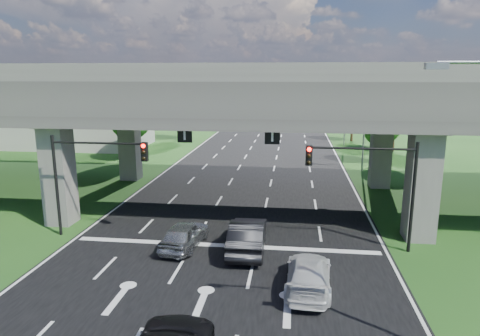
% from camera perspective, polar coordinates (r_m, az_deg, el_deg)
% --- Properties ---
extents(ground, '(160.00, 160.00, 0.00)m').
position_cam_1_polar(ground, '(21.16, -3.63, -13.97)').
color(ground, '#194014').
rests_on(ground, ground).
extents(road, '(18.00, 120.00, 0.03)m').
position_cam_1_polar(road, '(30.33, -0.10, -5.63)').
color(road, black).
rests_on(road, ground).
extents(overpass, '(80.00, 15.00, 10.00)m').
position_cam_1_polar(overpass, '(30.87, 0.37, 9.65)').
color(overpass, '#32302D').
rests_on(overpass, ground).
extents(warehouse, '(20.00, 10.00, 4.00)m').
position_cam_1_polar(warehouse, '(61.71, -21.69, 4.61)').
color(warehouse, '#9E9E99').
rests_on(warehouse, ground).
extents(signal_right, '(5.76, 0.54, 6.00)m').
position_cam_1_polar(signal_right, '(23.52, 17.20, -0.96)').
color(signal_right, black).
rests_on(signal_right, ground).
extents(signal_left, '(5.76, 0.54, 6.00)m').
position_cam_1_polar(signal_left, '(25.84, -19.38, 0.06)').
color(signal_left, black).
rests_on(signal_left, ground).
extents(streetlight_far, '(3.38, 0.25, 10.00)m').
position_cam_1_polar(streetlight_far, '(43.24, 15.84, 7.20)').
color(streetlight_far, gray).
rests_on(streetlight_far, ground).
extents(streetlight_beyond, '(3.38, 0.25, 10.00)m').
position_cam_1_polar(streetlight_beyond, '(59.07, 13.57, 8.58)').
color(streetlight_beyond, gray).
rests_on(streetlight_beyond, ground).
extents(tree_left_near, '(4.50, 4.50, 7.80)m').
position_cam_1_polar(tree_left_near, '(48.18, -14.40, 6.53)').
color(tree_left_near, black).
rests_on(tree_left_near, ground).
extents(tree_left_mid, '(3.91, 3.90, 6.76)m').
position_cam_1_polar(tree_left_mid, '(56.75, -14.26, 6.71)').
color(tree_left_mid, black).
rests_on(tree_left_mid, ground).
extents(tree_left_far, '(4.80, 4.80, 8.32)m').
position_cam_1_polar(tree_left_far, '(62.99, -8.22, 8.36)').
color(tree_left_far, black).
rests_on(tree_left_far, ground).
extents(tree_right_near, '(4.20, 4.20, 7.28)m').
position_cam_1_polar(tree_right_near, '(47.80, 18.56, 5.85)').
color(tree_right_near, black).
rests_on(tree_right_near, ground).
extents(tree_right_mid, '(3.91, 3.90, 6.76)m').
position_cam_1_polar(tree_right_mid, '(56.25, 19.99, 6.30)').
color(tree_right_mid, black).
rests_on(tree_right_mid, ground).
extents(tree_right_far, '(4.50, 4.50, 7.80)m').
position_cam_1_polar(tree_right_far, '(63.34, 14.90, 7.81)').
color(tree_right_far, black).
rests_on(tree_right_far, ground).
extents(car_silver, '(2.22, 4.45, 1.46)m').
position_cam_1_polar(car_silver, '(23.98, -7.42, -8.82)').
color(car_silver, '#95989C').
rests_on(car_silver, road).
extents(car_dark, '(1.95, 5.27, 1.72)m').
position_cam_1_polar(car_dark, '(23.33, 1.03, -8.97)').
color(car_dark, black).
rests_on(car_dark, road).
extents(car_white, '(2.21, 4.90, 1.39)m').
position_cam_1_polar(car_white, '(19.75, 9.12, -13.78)').
color(car_white, silver).
rests_on(car_white, road).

